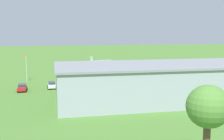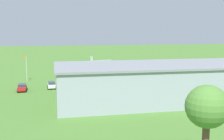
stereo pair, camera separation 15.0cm
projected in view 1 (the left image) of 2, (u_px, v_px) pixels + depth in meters
The scene contains 10 objects.
ground_plane at pixel (105, 76), 81.37m from camera, with size 400.00×400.00×0.00m, color #47752D.
hangar at pixel (162, 82), 52.72m from camera, with size 40.13×17.55×6.87m.
biplane at pixel (96, 64), 80.32m from camera, with size 8.24×7.22×3.63m.
car_white at pixel (52, 85), 63.89m from camera, with size 1.93×3.93×1.51m.
car_red at pixel (22, 87), 60.85m from camera, with size 1.99×4.10×1.56m.
truck_delivery_white at pixel (201, 75), 73.49m from camera, with size 6.89×2.65×2.77m.
person_watching_takeoff at pixel (181, 76), 76.39m from camera, with size 0.47×0.47×1.55m.
person_beside_truck at pixel (174, 77), 75.15m from camera, with size 0.52×0.52×1.78m.
tree_near_perimeter_road at pixel (208, 108), 25.85m from camera, with size 4.05×4.05×7.88m.
windsock at pixel (24, 59), 72.31m from camera, with size 1.23×1.42×6.72m.
Camera 1 is at (16.76, 78.66, 12.62)m, focal length 44.97 mm.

